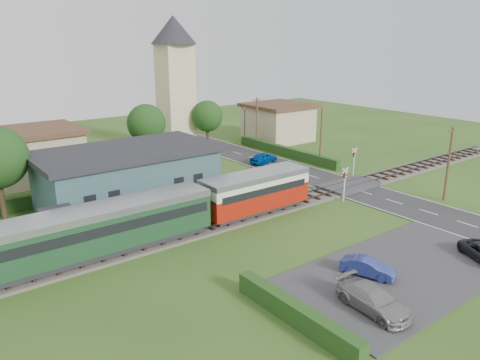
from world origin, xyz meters
TOP-DOWN VIEW (x-y plane):
  - ground at (0.00, 0.00)m, footprint 120.00×120.00m
  - railway_track at (0.00, 2.00)m, footprint 76.00×3.20m
  - road at (10.00, 0.00)m, footprint 6.00×70.00m
  - car_park at (-1.50, -12.00)m, footprint 17.00×9.00m
  - crossing_deck at (10.00, 2.00)m, footprint 6.20×3.40m
  - platform at (-10.00, 5.20)m, footprint 30.00×3.00m
  - equipment_hut at (-18.00, 5.20)m, footprint 2.30×2.30m
  - station_building at (-10.00, 10.99)m, footprint 16.00×9.00m
  - train at (-19.17, 2.00)m, footprint 43.20×2.90m
  - church_tower at (5.00, 28.00)m, footprint 6.00×6.00m
  - house_west at (-15.00, 25.00)m, footprint 10.80×8.80m
  - house_east at (20.00, 24.00)m, footprint 8.80×8.80m
  - hedge_carpark at (-11.00, -12.00)m, footprint 0.80×9.00m
  - hedge_roadside at (14.20, 16.00)m, footprint 0.80×18.00m
  - hedge_station at (-10.00, 15.50)m, footprint 22.00×0.80m
  - tree_b at (-2.00, 23.00)m, footprint 4.60×4.60m
  - tree_c at (8.00, 25.00)m, footprint 4.20×4.20m
  - utility_pole_b at (14.20, -6.00)m, footprint 1.40×0.22m
  - utility_pole_c at (14.20, 10.00)m, footprint 1.40×0.22m
  - utility_pole_d at (14.20, 22.00)m, footprint 1.40×0.22m
  - crossing_signal_near at (6.40, -0.41)m, footprint 0.84×0.28m
  - crossing_signal_far at (13.60, 4.39)m, footprint 0.84×0.28m
  - streetlamp_east at (16.00, 27.00)m, footprint 0.30×0.30m
  - car_on_road at (9.42, 14.82)m, footprint 4.21×2.40m
  - car_park_blue at (-3.69, -11.04)m, footprint 2.38×3.67m
  - car_park_silver at (-6.77, -13.76)m, footprint 2.28×4.81m
  - pedestrian_near at (-3.20, 5.61)m, footprint 0.79×0.60m
  - pedestrian_far at (-17.33, 5.28)m, footprint 0.77×0.86m

SIDE VIEW (x-z plane):
  - ground at x=0.00m, z-range 0.00..0.00m
  - road at x=10.00m, z-range 0.00..0.05m
  - car_park at x=-1.50m, z-range 0.00..0.08m
  - railway_track at x=0.00m, z-range -0.13..0.36m
  - crossing_deck at x=10.00m, z-range 0.00..0.45m
  - platform at x=-10.00m, z-range 0.00..0.45m
  - hedge_carpark at x=-11.00m, z-range 0.00..1.20m
  - hedge_roadside at x=14.20m, z-range 0.00..1.20m
  - hedge_station at x=-10.00m, z-range 0.00..1.30m
  - car_park_blue at x=-3.69m, z-range 0.08..1.22m
  - car_on_road at x=9.42m, z-range 0.05..1.40m
  - car_park_silver at x=-6.77m, z-range 0.08..1.43m
  - pedestrian_far at x=-17.33m, z-range 0.45..1.92m
  - pedestrian_near at x=-3.20m, z-range 0.45..2.42m
  - equipment_hut at x=-18.00m, z-range 0.47..3.02m
  - crossing_signal_near at x=6.40m, z-range 0.50..3.78m
  - crossing_signal_far at x=13.60m, z-range 0.50..3.78m
  - train at x=-19.17m, z-range 0.48..3.88m
  - station_building at x=-10.00m, z-range 0.04..5.34m
  - house_west at x=-15.00m, z-range 0.04..5.54m
  - house_east at x=20.00m, z-range 0.05..5.55m
  - streetlamp_east at x=16.00m, z-range 0.46..5.62m
  - utility_pole_b at x=14.20m, z-range 0.13..7.13m
  - utility_pole_c at x=14.20m, z-range 0.13..7.13m
  - utility_pole_d at x=14.20m, z-range 0.13..7.13m
  - tree_c at x=8.00m, z-range 1.26..8.04m
  - tree_b at x=-2.00m, z-range 1.35..8.69m
  - church_tower at x=5.00m, z-range 1.43..19.03m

